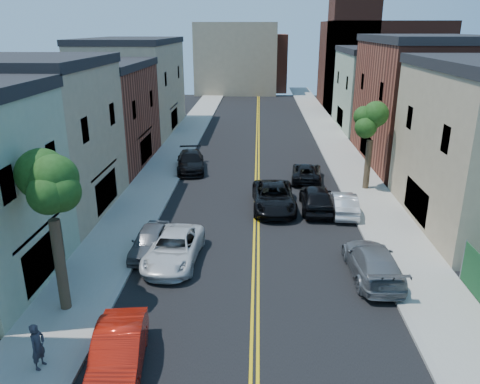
# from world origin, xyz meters

# --- Properties ---
(sidewalk_left) EXTENTS (3.20, 100.00, 0.15)m
(sidewalk_left) POSITION_xyz_m (-7.90, 40.00, 0.07)
(sidewalk_left) COLOR gray
(sidewalk_left) RESTS_ON ground
(sidewalk_right) EXTENTS (3.20, 100.00, 0.15)m
(sidewalk_right) POSITION_xyz_m (7.90, 40.00, 0.07)
(sidewalk_right) COLOR gray
(sidewalk_right) RESTS_ON ground
(curb_left) EXTENTS (0.30, 100.00, 0.15)m
(curb_left) POSITION_xyz_m (-6.15, 40.00, 0.07)
(curb_left) COLOR gray
(curb_left) RESTS_ON ground
(curb_right) EXTENTS (0.30, 100.00, 0.15)m
(curb_right) POSITION_xyz_m (6.15, 40.00, 0.07)
(curb_right) COLOR gray
(curb_right) RESTS_ON ground
(bldg_left_tan_near) EXTENTS (9.00, 10.00, 9.00)m
(bldg_left_tan_near) POSITION_xyz_m (-14.00, 25.00, 4.50)
(bldg_left_tan_near) COLOR #998466
(bldg_left_tan_near) RESTS_ON ground
(bldg_left_brick) EXTENTS (9.00, 12.00, 8.00)m
(bldg_left_brick) POSITION_xyz_m (-14.00, 36.00, 4.00)
(bldg_left_brick) COLOR brown
(bldg_left_brick) RESTS_ON ground
(bldg_left_tan_far) EXTENTS (9.00, 16.00, 9.50)m
(bldg_left_tan_far) POSITION_xyz_m (-14.00, 50.00, 4.75)
(bldg_left_tan_far) COLOR #998466
(bldg_left_tan_far) RESTS_ON ground
(bldg_right_brick) EXTENTS (9.00, 14.00, 10.00)m
(bldg_right_brick) POSITION_xyz_m (14.00, 38.00, 5.00)
(bldg_right_brick) COLOR brown
(bldg_right_brick) RESTS_ON ground
(bldg_right_palegrn) EXTENTS (9.00, 12.00, 8.50)m
(bldg_right_palegrn) POSITION_xyz_m (14.00, 52.00, 4.25)
(bldg_right_palegrn) COLOR gray
(bldg_right_palegrn) RESTS_ON ground
(church) EXTENTS (16.20, 14.20, 22.60)m
(church) POSITION_xyz_m (16.33, 67.07, 7.24)
(church) COLOR #4C2319
(church) RESTS_ON ground
(backdrop_left) EXTENTS (14.00, 8.00, 12.00)m
(backdrop_left) POSITION_xyz_m (-4.00, 82.00, 6.00)
(backdrop_left) COLOR #998466
(backdrop_left) RESTS_ON ground
(backdrop_center) EXTENTS (10.00, 8.00, 10.00)m
(backdrop_center) POSITION_xyz_m (0.00, 86.00, 5.00)
(backdrop_center) COLOR brown
(backdrop_center) RESTS_ON ground
(tree_left_mid) EXTENTS (5.20, 5.20, 9.29)m
(tree_left_mid) POSITION_xyz_m (-7.88, 14.01, 6.58)
(tree_left_mid) COLOR #39261C
(tree_left_mid) RESTS_ON sidewalk_left
(tree_right_far) EXTENTS (4.40, 4.40, 8.03)m
(tree_right_far) POSITION_xyz_m (7.92, 30.01, 5.76)
(tree_right_far) COLOR #39261C
(tree_right_far) RESTS_ON sidewalk_right
(red_sedan) EXTENTS (2.20, 4.79, 1.52)m
(red_sedan) POSITION_xyz_m (-4.62, 10.41, 0.76)
(red_sedan) COLOR red
(red_sedan) RESTS_ON ground
(white_pickup) EXTENTS (2.72, 5.39, 1.46)m
(white_pickup) POSITION_xyz_m (-4.12, 18.44, 0.73)
(white_pickup) COLOR silver
(white_pickup) RESTS_ON ground
(grey_car_left) EXTENTS (1.80, 4.21, 1.42)m
(grey_car_left) POSITION_xyz_m (-5.50, 19.34, 0.71)
(grey_car_left) COLOR #56585D
(grey_car_left) RESTS_ON ground
(black_car_left) EXTENTS (2.89, 5.59, 1.55)m
(black_car_left) POSITION_xyz_m (-5.50, 34.31, 0.78)
(black_car_left) COLOR black
(black_car_left) RESTS_ON ground
(grey_car_right) EXTENTS (2.27, 5.33, 1.53)m
(grey_car_right) POSITION_xyz_m (5.50, 17.32, 0.77)
(grey_car_right) COLOR slate
(grey_car_right) RESTS_ON ground
(black_car_right) EXTENTS (2.08, 4.96, 1.68)m
(black_car_right) POSITION_xyz_m (3.83, 25.83, 0.84)
(black_car_right) COLOR black
(black_car_right) RESTS_ON ground
(silver_car_right) EXTENTS (1.67, 4.26, 1.38)m
(silver_car_right) POSITION_xyz_m (5.50, 25.24, 0.69)
(silver_car_right) COLOR #B5B7BE
(silver_car_right) RESTS_ON ground
(dark_car_right_far) EXTENTS (2.63, 4.93, 1.32)m
(dark_car_right_far) POSITION_xyz_m (3.80, 32.01, 0.66)
(dark_car_right_far) COLOR black
(dark_car_right_far) RESTS_ON ground
(black_suv_lane) EXTENTS (2.87, 5.88, 1.61)m
(black_suv_lane) POSITION_xyz_m (1.09, 25.97, 0.80)
(black_suv_lane) COLOR black
(black_suv_lane) RESTS_ON ground
(pedestrian_left) EXTENTS (0.52, 0.69, 1.69)m
(pedestrian_left) POSITION_xyz_m (-7.35, 10.39, 1.00)
(pedestrian_left) COLOR #2B2A33
(pedestrian_left) RESTS_ON sidewalk_left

